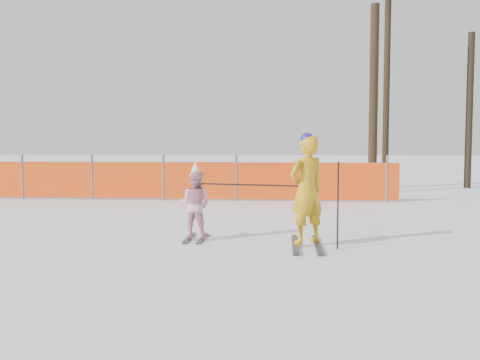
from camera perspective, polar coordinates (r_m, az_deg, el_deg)
name	(u,v)px	position (r m, az deg, el deg)	size (l,w,h in m)	color
ground	(237,250)	(7.88, -0.30, -7.53)	(120.00, 120.00, 0.00)	white
adult	(307,190)	(8.16, 7.13, -1.06)	(0.72, 1.49, 1.73)	black
child	(195,204)	(8.72, -4.77, -2.54)	(0.62, 0.91, 1.28)	black
ski_poles	(288,194)	(8.19, 5.13, -1.48)	(2.12, 0.62, 1.30)	black
safety_fence	(133,180)	(14.96, -11.35, 0.02)	(14.35, 0.06, 1.25)	#595960
tree_trunks	(402,98)	(18.90, 16.92, 8.37)	(3.63, 2.05, 6.82)	#2F2115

